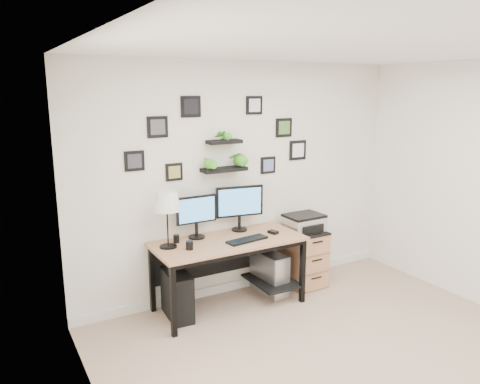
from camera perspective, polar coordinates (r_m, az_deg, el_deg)
room at (r=5.64m, az=0.54°, el=-11.01°), size 4.00×4.00×4.00m
desk at (r=5.01m, az=-1.22°, el=-7.04°), size 1.60×0.70×0.75m
monitor_left at (r=4.93m, az=-5.33°, el=-2.64°), size 0.45×0.18×0.46m
monitor_right at (r=5.16m, az=-0.06°, el=-1.53°), size 0.54×0.20×0.51m
keyboard at (r=4.89m, az=0.87°, el=-5.84°), size 0.47×0.21×0.02m
mouse at (r=5.15m, az=4.06°, el=-4.89°), size 0.10×0.12×0.03m
table_lamp at (r=4.63m, az=-8.92°, el=-1.25°), size 0.28×0.28×0.58m
mug at (r=4.66m, az=-6.16°, el=-6.49°), size 0.07×0.07×0.08m
pen_cup at (r=4.87m, az=-7.77°, el=-5.68°), size 0.06×0.06×0.08m
pc_tower_black at (r=4.93m, az=-7.68°, el=-12.31°), size 0.25×0.50×0.48m
pc_tower_grey at (r=5.42m, az=3.62°, el=-9.84°), size 0.25×0.50×0.49m
file_cabinet at (r=5.68m, az=7.67°, el=-7.89°), size 0.43×0.53×0.67m
printer at (r=5.52m, az=7.81°, el=-3.73°), size 0.44×0.36×0.20m
wall_decor at (r=5.03m, az=-1.76°, el=5.35°), size 2.20×0.18×0.89m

